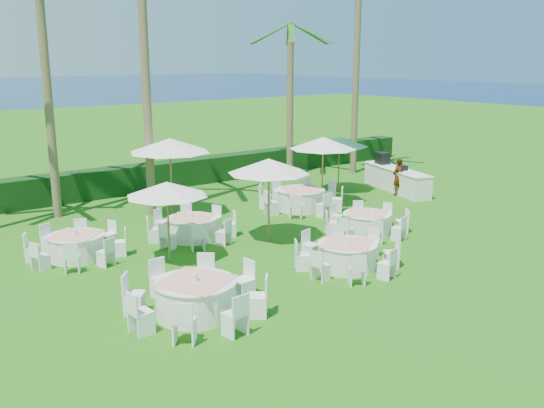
{
  "coord_description": "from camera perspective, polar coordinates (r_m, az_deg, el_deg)",
  "views": [
    {
      "loc": [
        -10.78,
        -12.62,
        5.88
      ],
      "look_at": [
        0.71,
        2.24,
        1.3
      ],
      "focal_mm": 40.0,
      "sensor_mm": 36.0,
      "label": 1
    }
  ],
  "objects": [
    {
      "name": "banquet_table_a",
      "position": [
        14.36,
        -7.2,
        -8.66
      ],
      "size": [
        3.38,
        3.38,
        1.01
      ],
      "color": "silver",
      "rests_on": "ground"
    },
    {
      "name": "banquet_table_b",
      "position": [
        17.4,
        7.07,
        -4.78
      ],
      "size": [
        2.99,
        2.99,
        0.91
      ],
      "color": "silver",
      "rests_on": "ground"
    },
    {
      "name": "umbrella_d",
      "position": [
        24.25,
        4.83,
        5.74
      ],
      "size": [
        2.69,
        2.69,
        2.79
      ],
      "color": "brown",
      "rests_on": "ground"
    },
    {
      "name": "buffet_table",
      "position": [
        27.8,
        11.58,
        2.35
      ],
      "size": [
        2.2,
        4.44,
        1.55
      ],
      "color": "silver",
      "rests_on": "ground"
    },
    {
      "name": "ground",
      "position": [
        17.61,
        2.64,
        -5.82
      ],
      "size": [
        120.0,
        120.0,
        0.0
      ],
      "primitive_type": "plane",
      "color": "#206311",
      "rests_on": "ground"
    },
    {
      "name": "umbrella_b",
      "position": [
        19.29,
        -0.31,
        3.58
      ],
      "size": [
        2.65,
        2.65,
        2.73
      ],
      "color": "brown",
      "rests_on": "ground"
    },
    {
      "name": "umbrella_a",
      "position": [
        17.56,
        -9.87,
        1.4
      ],
      "size": [
        2.38,
        2.38,
        2.41
      ],
      "color": "brown",
      "rests_on": "ground"
    },
    {
      "name": "umbrella_c",
      "position": [
        22.59,
        -9.6,
        5.46
      ],
      "size": [
        3.01,
        3.01,
        2.98
      ],
      "color": "brown",
      "rests_on": "ground"
    },
    {
      "name": "palm_b",
      "position": [
        23.56,
        -20.49,
        11.2
      ],
      "size": [
        4.24,
        4.37,
        9.47
      ],
      "color": "brown",
      "rests_on": "ground"
    },
    {
      "name": "staff_person",
      "position": [
        26.86,
        11.76,
        2.49
      ],
      "size": [
        0.59,
        0.39,
        1.59
      ],
      "primitive_type": "imported",
      "rotation": [
        0.0,
        0.0,
        3.16
      ],
      "color": "gray",
      "rests_on": "ground"
    },
    {
      "name": "hedge",
      "position": [
        27.4,
        -13.81,
        2.19
      ],
      "size": [
        34.0,
        1.0,
        1.2
      ],
      "primitive_type": "cube",
      "color": "black",
      "rests_on": "ground"
    },
    {
      "name": "palm_d",
      "position": [
        30.18,
        1.72,
        10.45
      ],
      "size": [
        4.4,
        4.15,
        7.48
      ],
      "color": "brown",
      "rests_on": "ground"
    },
    {
      "name": "banquet_table_c",
      "position": [
        20.88,
        8.9,
        -1.75
      ],
      "size": [
        2.85,
        2.85,
        0.87
      ],
      "color": "silver",
      "rests_on": "ground"
    },
    {
      "name": "banquet_table_f",
      "position": [
        23.89,
        2.73,
        0.51
      ],
      "size": [
        3.3,
        3.3,
        0.99
      ],
      "color": "silver",
      "rests_on": "ground"
    },
    {
      "name": "banquet_table_e",
      "position": [
        20.18,
        -7.54,
        -2.22
      ],
      "size": [
        2.84,
        2.84,
        0.9
      ],
      "color": "silver",
      "rests_on": "ground"
    },
    {
      "name": "palm_c",
      "position": [
        22.83,
        -11.94,
        14.32
      ],
      "size": [
        4.36,
        4.27,
        11.52
      ],
      "color": "brown",
      "rests_on": "ground"
    },
    {
      "name": "umbrella_green",
      "position": [
        26.91,
        6.36,
        5.87
      ],
      "size": [
        2.57,
        2.57,
        2.47
      ],
      "color": "brown",
      "rests_on": "ground"
    },
    {
      "name": "palm_e",
      "position": [
        31.25,
        7.95,
        13.05
      ],
      "size": [
        4.41,
        4.04,
        10.25
      ],
      "color": "brown",
      "rests_on": "ground"
    },
    {
      "name": "banquet_table_d",
      "position": [
        19.05,
        -17.93,
        -3.75
      ],
      "size": [
        2.87,
        2.87,
        0.89
      ],
      "color": "silver",
      "rests_on": "ground"
    }
  ]
}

